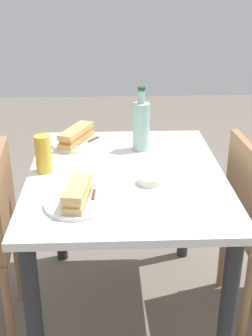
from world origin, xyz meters
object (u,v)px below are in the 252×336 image
object	(u,v)px
plate_far	(77,143)
olive_bowl	(150,180)
plate_near	(78,204)
water_bottle	(141,125)
baguette_sandwich_near	(77,193)
knife_far	(88,142)
knife_near	(93,200)
beer_glass	(43,154)
dining_table	(126,199)
baguette_sandwich_far	(76,135)

from	to	relation	value
plate_far	olive_bowl	world-z (taller)	olive_bowl
plate_near	water_bottle	world-z (taller)	water_bottle
baguette_sandwich_near	knife_far	size ratio (longest dim) A/B	1.40
plate_near	knife_near	size ratio (longest dim) A/B	1.32
plate_near	beer_glass	xyz separation A→B (m)	(-0.30, -0.15, 0.07)
dining_table	baguette_sandwich_far	xyz separation A→B (m)	(-0.33, -0.22, 0.17)
plate_far	beer_glass	world-z (taller)	beer_glass
baguette_sandwich_near	knife_near	world-z (taller)	baguette_sandwich_near
baguette_sandwich_far	water_bottle	size ratio (longest dim) A/B	0.84
dining_table	water_bottle	world-z (taller)	water_bottle
baguette_sandwich_near	olive_bowl	xyz separation A→B (m)	(-0.16, 0.27, -0.03)
knife_far	water_bottle	size ratio (longest dim) A/B	0.51
plate_near	knife_far	size ratio (longest dim) A/B	1.57
plate_near	knife_far	bearing A→B (deg)	178.40
plate_near	beer_glass	world-z (taller)	beer_glass
knife_near	water_bottle	size ratio (longest dim) A/B	0.61
baguette_sandwich_far	olive_bowl	world-z (taller)	baguette_sandwich_far
plate_near	knife_near	world-z (taller)	knife_near
plate_far	baguette_sandwich_far	distance (m)	0.04
knife_near	beer_glass	xyz separation A→B (m)	(-0.29, -0.21, 0.06)
plate_near	knife_near	xyz separation A→B (m)	(-0.00, 0.05, 0.01)
plate_far	olive_bowl	size ratio (longest dim) A/B	2.55
beer_glass	plate_far	bearing A→B (deg)	159.42
knife_near	knife_far	bearing A→B (deg)	-176.38
dining_table	baguette_sandwich_far	size ratio (longest dim) A/B	4.09
olive_bowl	water_bottle	bearing A→B (deg)	-178.81
baguette_sandwich_near	olive_bowl	world-z (taller)	baguette_sandwich_near
baguette_sandwich_near	plate_far	xyz separation A→B (m)	(-0.60, -0.04, -0.04)
knife_near	knife_far	xyz separation A→B (m)	(-0.59, -0.04, 0.00)
water_bottle	olive_bowl	bearing A→B (deg)	1.19
olive_bowl	dining_table	bearing A→B (deg)	-141.63
dining_table	knife_far	bearing A→B (deg)	-152.16
knife_far	knife_near	bearing A→B (deg)	3.62
beer_glass	olive_bowl	bearing A→B (deg)	72.41
beer_glass	water_bottle	bearing A→B (deg)	119.18
water_bottle	beer_glass	distance (m)	0.48
baguette_sandwich_far	knife_far	distance (m)	0.06
dining_table	baguette_sandwich_near	size ratio (longest dim) A/B	4.80
knife_near	olive_bowl	bearing A→B (deg)	126.40
dining_table	plate_far	distance (m)	0.42
plate_near	plate_far	world-z (taller)	same
knife_far	plate_far	bearing A→B (deg)	-102.70
plate_near	plate_far	distance (m)	0.60
dining_table	olive_bowl	size ratio (longest dim) A/B	10.93
plate_near	baguette_sandwich_far	world-z (taller)	baguette_sandwich_far
plate_near	plate_far	xyz separation A→B (m)	(-0.60, -0.04, 0.00)
dining_table	baguette_sandwich_near	bearing A→B (deg)	-33.81
beer_glass	baguette_sandwich_near	bearing A→B (deg)	27.24
plate_near	plate_far	size ratio (longest dim) A/B	1.00
water_bottle	plate_far	bearing A→B (deg)	-103.36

